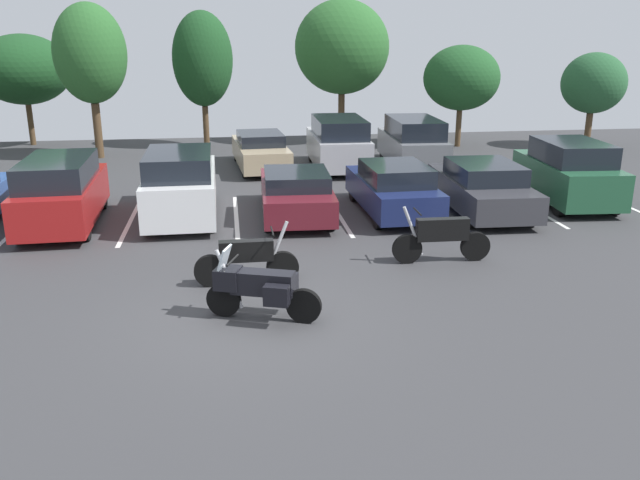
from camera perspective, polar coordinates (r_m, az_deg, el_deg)
ground at (r=12.38m, az=-6.18°, el=-6.82°), size 44.00×44.00×0.10m
motorcycle_touring at (r=12.04m, az=-5.26°, el=-4.04°), size 2.07×1.10×1.34m
motorcycle_second at (r=15.21m, az=10.38°, el=0.25°), size 2.27×0.62×1.34m
motorcycle_third at (r=13.72m, az=-6.26°, el=-1.66°), size 2.16×0.62×1.34m
parking_stripes at (r=18.96m, az=-11.62°, el=1.77°), size 26.39×4.80×0.01m
car_red at (r=19.04m, az=-21.34°, el=3.88°), size 1.96×4.78×1.87m
car_white at (r=18.89m, az=-11.87°, el=4.65°), size 1.94×4.75×1.94m
car_maroon at (r=18.75m, az=-2.09°, el=4.07°), size 2.07×4.63×1.35m
car_navy at (r=19.12m, az=6.28°, el=4.43°), size 1.93×4.54×1.48m
car_charcoal at (r=19.78m, az=13.74°, el=4.42°), size 2.07×4.88×1.47m
car_green at (r=21.49m, az=20.54°, el=5.43°), size 2.13×4.45×1.92m
car_far_tan at (r=25.59m, az=-5.16°, el=7.64°), size 2.09×4.93×1.38m
car_far_silver at (r=25.32m, az=1.56°, el=8.31°), size 1.97×4.67×1.97m
car_far_grey at (r=26.00m, az=7.97°, el=8.31°), size 2.01×4.77×1.89m
tree_rear at (r=28.86m, az=-19.15°, el=14.87°), size 2.87×2.87×6.14m
tree_far_left at (r=32.34m, az=22.46°, el=12.34°), size 2.78×2.78×4.16m
tree_center_left at (r=33.44m, az=-24.11°, el=13.22°), size 4.11×4.11×4.94m
tree_center at (r=30.94m, az=12.07°, el=13.46°), size 3.37×3.37×4.47m
tree_far_right at (r=31.62m, az=1.90°, el=16.22°), size 4.32×4.32×6.44m
tree_right at (r=30.55m, az=-10.06°, el=15.05°), size 2.63×2.63×5.91m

